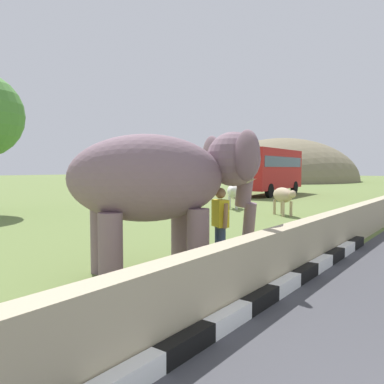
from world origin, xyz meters
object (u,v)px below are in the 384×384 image
elephant (167,180)px  cow_mid (233,192)px  person_handler (220,222)px  bus_red (269,168)px  cow_near (283,196)px

elephant → cow_mid: 12.41m
person_handler → cow_mid: person_handler is taller
elephant → bus_red: 23.07m
elephant → cow_near: 10.25m
person_handler → bus_red: 22.28m
person_handler → bus_red: bus_red is taller
bus_red → cow_mid: bus_red is taller
cow_near → cow_mid: same height
cow_mid → elephant: bearing=-155.3°
bus_red → cow_mid: (-10.34, -2.98, -1.21)m
person_handler → cow_near: person_handler is taller
person_handler → cow_near: 9.25m
bus_red → cow_mid: bearing=-163.9°
elephant → bus_red: bus_red is taller
cow_mid → bus_red: bearing=16.1°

